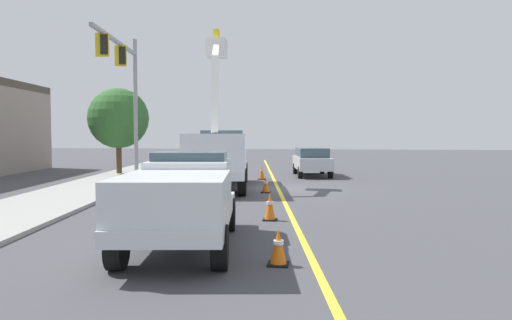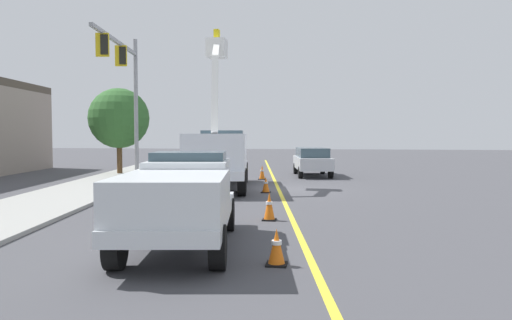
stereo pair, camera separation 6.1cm
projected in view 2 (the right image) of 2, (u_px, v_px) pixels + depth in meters
name	position (u px, v px, depth m)	size (l,w,h in m)	color
ground	(279.00, 189.00, 22.13)	(120.00, 120.00, 0.00)	#47474C
sidewalk_far_side	(89.00, 188.00, 22.09)	(60.00, 3.60, 0.12)	#9E9E99
lane_centre_stripe	(279.00, 189.00, 22.13)	(50.00, 0.16, 0.01)	yellow
utility_bucket_truck	(219.00, 153.00, 22.66)	(8.48, 3.70, 7.55)	white
service_pickup_truck	(181.00, 197.00, 10.75)	(5.85, 2.92, 2.06)	silver
passing_minivan	(312.00, 160.00, 29.27)	(5.03, 2.60, 1.69)	silver
traffic_cone_leading	(277.00, 247.00, 9.31)	(0.40, 0.40, 0.70)	black
traffic_cone_mid_front	(269.00, 207.00, 14.16)	(0.40, 0.40, 0.82)	black
traffic_cone_mid_rear	(266.00, 185.00, 20.86)	(0.40, 0.40, 0.70)	black
traffic_cone_trailing	(262.00, 172.00, 26.96)	(0.40, 0.40, 0.80)	black
traffic_signal_mast	(126.00, 79.00, 24.54)	(7.34, 1.28, 7.66)	gray
street_tree_right	(119.00, 118.00, 29.66)	(3.65, 3.65, 5.29)	brown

